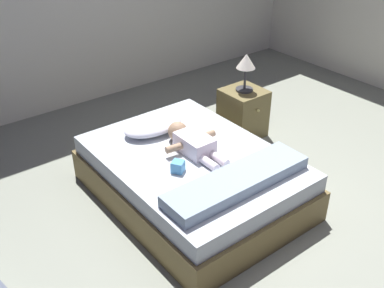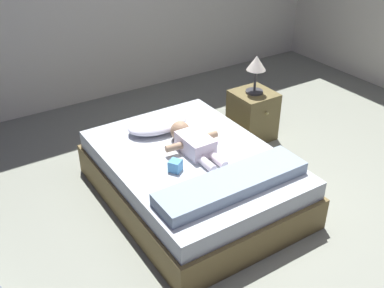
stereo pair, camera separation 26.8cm
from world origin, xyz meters
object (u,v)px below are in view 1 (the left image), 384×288
object	(u,v)px
baby	(191,142)
toy_block	(178,166)
bed	(192,177)
nightstand	(243,113)
toothbrush	(205,139)
pillow	(153,125)
lamp	(246,65)

from	to	relation	value
baby	toy_block	bearing A→B (deg)	-144.95
bed	toy_block	world-z (taller)	toy_block
nightstand	toothbrush	bearing A→B (deg)	-153.50
pillow	baby	distance (m)	0.44
bed	toy_block	bearing A→B (deg)	-152.08
pillow	toy_block	xyz separation A→B (m)	(-0.20, -0.63, -0.01)
pillow	toothbrush	xyz separation A→B (m)	(0.26, -0.40, -0.05)
nightstand	toy_block	world-z (taller)	toy_block
bed	baby	world-z (taller)	baby
pillow	toy_block	size ratio (longest dim) A/B	4.57
baby	nightstand	size ratio (longest dim) A/B	1.30
bed	toy_block	size ratio (longest dim) A/B	14.60
lamp	nightstand	bearing A→B (deg)	-90.00
nightstand	toy_block	distance (m)	1.45
pillow	nightstand	distance (m)	1.10
bed	lamp	bearing A→B (deg)	26.47
bed	pillow	world-z (taller)	pillow
toothbrush	baby	bearing A→B (deg)	-167.21
pillow	lamp	distance (m)	1.12
pillow	toothbrush	size ratio (longest dim) A/B	3.97
toothbrush	lamp	size ratio (longest dim) A/B	0.37
baby	toothbrush	size ratio (longest dim) A/B	4.64
baby	lamp	world-z (taller)	lamp
pillow	lamp	size ratio (longest dim) A/B	1.46
bed	baby	xyz separation A→B (m)	(0.05, 0.07, 0.28)
toothbrush	pillow	bearing A→B (deg)	122.73
nightstand	lamp	distance (m)	0.51
toothbrush	lamp	bearing A→B (deg)	26.50
baby	lamp	bearing A→B (deg)	24.22
baby	nightstand	distance (m)	1.13
toothbrush	nightstand	distance (m)	0.94
nightstand	bed	bearing A→B (deg)	-153.54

